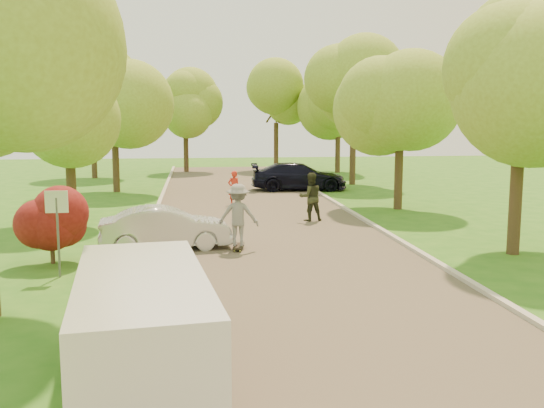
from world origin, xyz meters
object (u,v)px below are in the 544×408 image
minivan (142,328)px  dark_sedan (299,177)px  person_striped (234,188)px  silver_sedan (166,228)px  skateboarder (238,215)px  person_olive (310,197)px  street_sign (57,215)px  longboard (239,246)px

minivan → dark_sedan: (6.49, 24.16, -0.15)m
person_striped → silver_sedan: bearing=51.7°
silver_sedan → minivan: bearing=174.9°
dark_sedan → skateboarder: bearing=167.1°
skateboarder → person_olive: bearing=-112.3°
dark_sedan → skateboarder: (-4.42, -14.87, 0.30)m
street_sign → person_striped: street_sign is taller
longboard → person_olive: bearing=-112.3°
minivan → silver_sedan: minivan is taller
longboard → person_striped: bearing=-82.1°
street_sign → person_striped: bearing=67.0°
minivan → longboard: bearing=70.8°
silver_sedan → person_striped: bearing=-21.7°
silver_sedan → longboard: bearing=-105.7°
person_striped → person_olive: person_olive is taller
minivan → longboard: minivan is taller
skateboarder → person_olive: (3.13, 4.80, -0.12)m
street_sign → minivan: 7.21m
silver_sedan → skateboarder: 2.24m
silver_sedan → dark_sedan: (6.59, 14.48, 0.11)m
minivan → person_olive: 15.02m
dark_sedan → longboard: (-4.42, -14.87, -0.65)m
dark_sedan → longboard: dark_sedan is taller
minivan → skateboarder: 9.52m
longboard → person_striped: person_striped is taller
person_striped → person_olive: bearing=96.7°
dark_sedan → person_striped: size_ratio=3.33×
street_sign → person_olive: 10.76m
minivan → dark_sedan: 25.02m
skateboarder → silver_sedan: bearing=0.7°
dark_sedan → person_olive: size_ratio=2.79×
dark_sedan → person_striped: bearing=147.0°
minivan → skateboarder: (2.07, 9.29, 0.15)m
longboard → skateboarder: (0.00, 0.00, 0.96)m
person_olive → silver_sedan: bearing=33.9°
silver_sedan → person_striped: (2.66, 9.20, 0.14)m
dark_sedan → skateboarder: size_ratio=2.78×
skateboarder → longboard: bearing=-0.0°
longboard → person_olive: 5.79m
skateboarder → person_striped: skateboarder is taller
minivan → silver_sedan: size_ratio=1.23×
street_sign → skateboarder: (4.67, 2.59, -0.50)m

